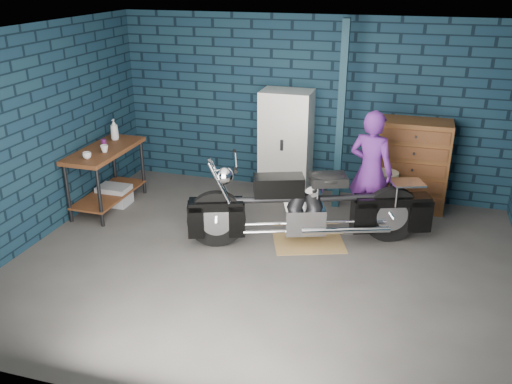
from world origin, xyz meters
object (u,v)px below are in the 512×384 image
storage_bin (114,195)px  locker (286,143)px  tool_chest (412,165)px  person (370,171)px  motorcycle (310,201)px  shop_stool (383,194)px  workbench (107,178)px

storage_bin → locker: size_ratio=0.28×
storage_bin → tool_chest: tool_chest is taller
locker → storage_bin: bearing=-153.7°
storage_bin → person: bearing=4.2°
person → locker: bearing=-15.2°
motorcycle → person: 0.97m
locker → shop_stool: (1.54, -0.45, -0.48)m
workbench → shop_stool: bearing=11.8°
motorcycle → person: person is taller
tool_chest → shop_stool: (-0.35, -0.45, -0.32)m
workbench → locker: size_ratio=0.86×
motorcycle → locker: locker is taller
tool_chest → shop_stool: 0.65m
tool_chest → person: bearing=-120.7°
workbench → shop_stool: (3.92, 0.82, -0.12)m
locker → workbench: bearing=-151.9°
motorcycle → person: (0.67, 0.66, 0.24)m
person → shop_stool: (0.18, 0.44, -0.49)m
workbench → person: person is taller
tool_chest → storage_bin: bearing=-164.7°
person → shop_stool: 0.68m
person → locker: person is taller
shop_stool → tool_chest: bearing=52.1°
storage_bin → tool_chest: size_ratio=0.35×
workbench → motorcycle: bearing=-5.1°
shop_stool → motorcycle: bearing=-127.6°
motorcycle → shop_stool: size_ratio=3.93×
motorcycle → shop_stool: (0.84, 1.10, -0.25)m
locker → tool_chest: locker is taller
person → storage_bin: bearing=22.2°
workbench → locker: locker is taller
workbench → motorcycle: motorcycle is taller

